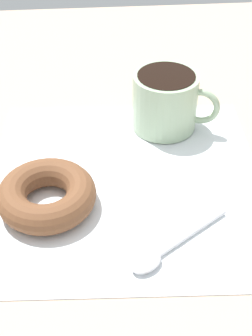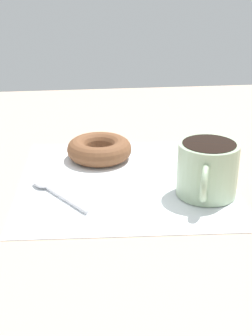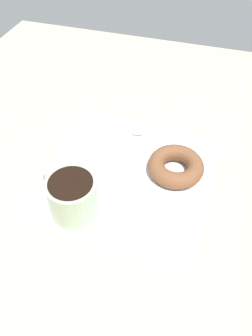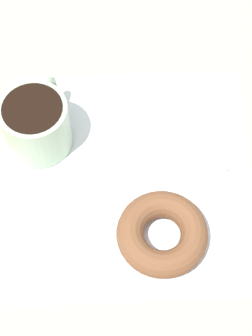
% 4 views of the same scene
% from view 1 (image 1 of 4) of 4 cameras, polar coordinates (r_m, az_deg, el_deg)
% --- Properties ---
extents(ground_plane, '(1.20, 1.20, 0.02)m').
position_cam_1_polar(ground_plane, '(0.58, -1.11, -3.70)').
color(ground_plane, tan).
extents(napkin, '(0.36, 0.36, 0.00)m').
position_cam_1_polar(napkin, '(0.59, 0.00, -1.60)').
color(napkin, white).
rests_on(napkin, ground_plane).
extents(coffee_cup, '(0.09, 0.12, 0.08)m').
position_cam_1_polar(coffee_cup, '(0.66, 4.92, 8.20)').
color(coffee_cup, '#9EB793').
rests_on(coffee_cup, napkin).
extents(donut, '(0.12, 0.12, 0.03)m').
position_cam_1_polar(donut, '(0.55, -9.65, -3.23)').
color(donut, brown).
rests_on(donut, napkin).
extents(spoon, '(0.09, 0.12, 0.01)m').
position_cam_1_polar(spoon, '(0.50, 4.20, -10.34)').
color(spoon, silver).
rests_on(spoon, napkin).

